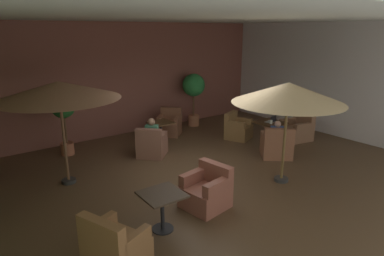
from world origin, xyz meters
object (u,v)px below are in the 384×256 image
at_px(armchair_front_right_north, 207,191).
at_px(patron_blue_shirt, 152,131).
at_px(cafe_table_mid_center, 161,128).
at_px(potted_tree_left_corner, 194,89).
at_px(armchair_front_left_south, 277,146).
at_px(armchair_mid_center_east, 152,145).
at_px(open_laptop, 272,120).
at_px(cafe_table_front_left, 270,127).
at_px(armchair_front_right_east, 115,248).
at_px(potted_tree_mid_left, 64,113).
at_px(patron_by_window, 277,133).
at_px(armchair_front_left_east, 238,129).
at_px(patio_umbrella_center_beige, 288,93).
at_px(iced_drink_cup, 271,122).
at_px(armchair_front_left_north, 297,130).
at_px(armchair_mid_center_north, 170,125).
at_px(patio_umbrella_tall_red, 59,91).
at_px(cafe_table_front_right, 162,202).

relative_size(armchair_front_right_north, patron_blue_shirt, 1.39).
distance_m(cafe_table_mid_center, potted_tree_left_corner, 2.45).
bearing_deg(patron_blue_shirt, armchair_front_left_south, -38.57).
distance_m(armchair_mid_center_east, open_laptop, 3.65).
bearing_deg(potted_tree_left_corner, cafe_table_front_left, -78.82).
distance_m(cafe_table_front_left, armchair_front_right_east, 6.56).
distance_m(armchair_front_right_east, armchair_mid_center_east, 4.54).
xyz_separation_m(potted_tree_mid_left, patron_by_window, (4.56, -3.57, -0.54)).
xyz_separation_m(armchair_front_left_east, patron_blue_shirt, (-2.95, 0.33, 0.40)).
bearing_deg(patio_umbrella_center_beige, iced_drink_cup, 46.71).
relative_size(armchair_front_left_north, armchair_mid_center_east, 0.91).
relative_size(armchair_front_left_north, armchair_mid_center_north, 0.95).
relative_size(cafe_table_front_left, potted_tree_left_corner, 0.41).
xyz_separation_m(armchair_front_left_north, armchair_front_left_south, (-1.73, -0.61, 0.01)).
height_order(armchair_front_right_north, patio_umbrella_tall_red, patio_umbrella_tall_red).
distance_m(cafe_table_mid_center, armchair_mid_center_east, 1.03).
relative_size(armchair_mid_center_north, armchair_mid_center_east, 0.96).
bearing_deg(open_laptop, armchair_front_left_east, 112.32).
height_order(armchair_front_left_south, patron_blue_shirt, patron_blue_shirt).
xyz_separation_m(patio_umbrella_tall_red, patio_umbrella_center_beige, (3.95, -2.86, -0.07)).
distance_m(armchair_front_left_south, patio_umbrella_center_beige, 2.34).
bearing_deg(armchair_mid_center_east, armchair_front_left_south, -37.87).
height_order(armchair_front_right_north, potted_tree_mid_left, potted_tree_mid_left).
distance_m(potted_tree_mid_left, patron_blue_shirt, 2.42).
distance_m(patio_umbrella_tall_red, open_laptop, 6.01).
distance_m(cafe_table_front_left, potted_tree_mid_left, 5.94).
distance_m(armchair_front_left_north, patio_umbrella_center_beige, 3.76).
bearing_deg(potted_tree_left_corner, open_laptop, -78.78).
height_order(potted_tree_mid_left, open_laptop, potted_tree_mid_left).
distance_m(cafe_table_front_left, patron_by_window, 1.03).
xyz_separation_m(cafe_table_front_left, patron_blue_shirt, (-3.35, 1.30, 0.17)).
bearing_deg(armchair_mid_center_east, open_laptop, -20.98).
bearing_deg(cafe_table_front_right, potted_tree_left_corner, 48.15).
distance_m(armchair_mid_center_north, potted_tree_left_corner, 1.69).
bearing_deg(armchair_mid_center_north, cafe_table_mid_center, -138.09).
bearing_deg(armchair_front_right_north, cafe_table_mid_center, 71.03).
bearing_deg(armchair_front_right_east, armchair_front_right_north, 14.67).
height_order(patio_umbrella_tall_red, patio_umbrella_center_beige, patio_umbrella_tall_red).
bearing_deg(iced_drink_cup, open_laptop, 36.69).
xyz_separation_m(armchair_mid_center_north, armchair_mid_center_east, (-1.49, -1.37, -0.00)).
distance_m(armchair_front_left_east, patio_umbrella_center_beige, 3.66).
height_order(cafe_table_front_left, patron_by_window, patron_by_window).
bearing_deg(cafe_table_mid_center, potted_tree_mid_left, 162.39).
relative_size(armchair_front_left_south, armchair_mid_center_east, 1.06).
height_order(armchair_front_right_east, potted_tree_left_corner, potted_tree_left_corner).
distance_m(cafe_table_front_right, armchair_front_right_east, 1.16).
distance_m(cafe_table_front_right, cafe_table_mid_center, 4.59).
bearing_deg(armchair_mid_center_north, patio_umbrella_tall_red, -156.36).
xyz_separation_m(armchair_mid_center_east, patio_umbrella_center_beige, (1.56, -3.19, 1.74)).
bearing_deg(potted_tree_mid_left, potted_tree_left_corner, 3.13).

